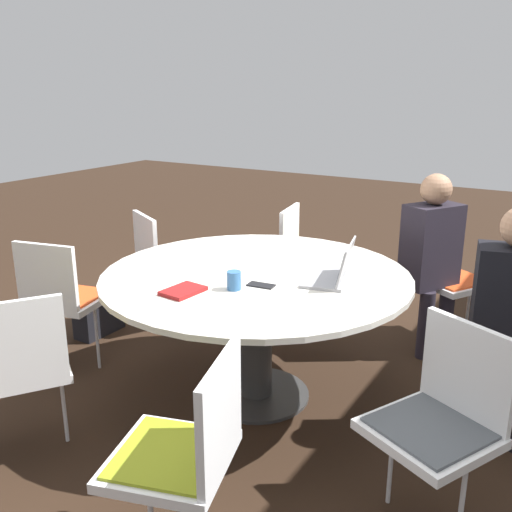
{
  "coord_description": "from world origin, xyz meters",
  "views": [
    {
      "loc": [
        2.55,
        1.55,
        1.76
      ],
      "look_at": [
        0.0,
        0.0,
        0.86
      ],
      "focal_mm": 40.0,
      "sensor_mm": 36.0,
      "label": 1
    }
  ],
  "objects_px": {
    "chair_4": "(62,292)",
    "spiral_notebook": "(183,291)",
    "handbag": "(99,315)",
    "laptop": "(334,271)",
    "coffee_cup": "(234,280)",
    "chair_5": "(19,361)",
    "chair_1": "(447,269)",
    "chair_3": "(163,259)",
    "cell_phone": "(261,285)",
    "person_1": "(432,250)",
    "person_0": "(512,309)",
    "chair_7": "(442,412)",
    "chair_2": "(305,253)",
    "chair_6": "(187,445)"
  },
  "relations": [
    {
      "from": "chair_1",
      "to": "chair_2",
      "type": "distance_m",
      "value": 1.04
    },
    {
      "from": "laptop",
      "to": "handbag",
      "type": "bearing_deg",
      "value": -105.39
    },
    {
      "from": "chair_1",
      "to": "chair_3",
      "type": "relative_size",
      "value": 1.0
    },
    {
      "from": "chair_2",
      "to": "chair_1",
      "type": "bearing_deg",
      "value": 87.93
    },
    {
      "from": "chair_5",
      "to": "spiral_notebook",
      "type": "bearing_deg",
      "value": -4.11
    },
    {
      "from": "chair_6",
      "to": "chair_1",
      "type": "bearing_deg",
      "value": -23.49
    },
    {
      "from": "chair_3",
      "to": "chair_5",
      "type": "xyz_separation_m",
      "value": [
        1.61,
        0.49,
        0.0
      ]
    },
    {
      "from": "chair_2",
      "to": "chair_6",
      "type": "height_order",
      "value": "same"
    },
    {
      "from": "chair_1",
      "to": "person_1",
      "type": "height_order",
      "value": "person_1"
    },
    {
      "from": "chair_4",
      "to": "chair_7",
      "type": "xyz_separation_m",
      "value": [
        0.15,
        2.36,
        0.0
      ]
    },
    {
      "from": "laptop",
      "to": "cell_phone",
      "type": "xyz_separation_m",
      "value": [
        0.27,
        -0.29,
        -0.05
      ]
    },
    {
      "from": "chair_4",
      "to": "handbag",
      "type": "bearing_deg",
      "value": 102.92
    },
    {
      "from": "coffee_cup",
      "to": "chair_1",
      "type": "bearing_deg",
      "value": 157.37
    },
    {
      "from": "person_0",
      "to": "chair_2",
      "type": "bearing_deg",
      "value": -44.06
    },
    {
      "from": "handbag",
      "to": "cell_phone",
      "type": "bearing_deg",
      "value": 78.55
    },
    {
      "from": "chair_3",
      "to": "cell_phone",
      "type": "relative_size",
      "value": 5.92
    },
    {
      "from": "person_1",
      "to": "laptop",
      "type": "relative_size",
      "value": 3.16
    },
    {
      "from": "laptop",
      "to": "handbag",
      "type": "height_order",
      "value": "laptop"
    },
    {
      "from": "chair_1",
      "to": "chair_7",
      "type": "relative_size",
      "value": 1.0
    },
    {
      "from": "chair_7",
      "to": "person_0",
      "type": "height_order",
      "value": "person_0"
    },
    {
      "from": "spiral_notebook",
      "to": "chair_6",
      "type": "bearing_deg",
      "value": 38.49
    },
    {
      "from": "laptop",
      "to": "handbag",
      "type": "relative_size",
      "value": 1.07
    },
    {
      "from": "chair_7",
      "to": "spiral_notebook",
      "type": "distance_m",
      "value": 1.33
    },
    {
      "from": "chair_1",
      "to": "chair_4",
      "type": "height_order",
      "value": "same"
    },
    {
      "from": "person_0",
      "to": "chair_7",
      "type": "bearing_deg",
      "value": 67.32
    },
    {
      "from": "chair_3",
      "to": "cell_phone",
      "type": "bearing_deg",
      "value": -0.54
    },
    {
      "from": "chair_4",
      "to": "spiral_notebook",
      "type": "height_order",
      "value": "chair_4"
    },
    {
      "from": "person_1",
      "to": "cell_phone",
      "type": "relative_size",
      "value": 8.3
    },
    {
      "from": "chair_1",
      "to": "chair_6",
      "type": "distance_m",
      "value": 2.57
    },
    {
      "from": "chair_1",
      "to": "laptop",
      "type": "height_order",
      "value": "laptop"
    },
    {
      "from": "handbag",
      "to": "coffee_cup",
      "type": "bearing_deg",
      "value": 73.61
    },
    {
      "from": "coffee_cup",
      "to": "cell_phone",
      "type": "height_order",
      "value": "coffee_cup"
    },
    {
      "from": "chair_4",
      "to": "cell_phone",
      "type": "distance_m",
      "value": 1.37
    },
    {
      "from": "chair_5",
      "to": "chair_3",
      "type": "bearing_deg",
      "value": 50.8
    },
    {
      "from": "chair_6",
      "to": "cell_phone",
      "type": "bearing_deg",
      "value": -0.51
    },
    {
      "from": "laptop",
      "to": "chair_7",
      "type": "bearing_deg",
      "value": 37.31
    },
    {
      "from": "chair_5",
      "to": "coffee_cup",
      "type": "bearing_deg",
      "value": -6.62
    },
    {
      "from": "chair_1",
      "to": "cell_phone",
      "type": "distance_m",
      "value": 1.66
    },
    {
      "from": "chair_3",
      "to": "chair_7",
      "type": "relative_size",
      "value": 1.0
    },
    {
      "from": "person_0",
      "to": "coffee_cup",
      "type": "xyz_separation_m",
      "value": [
        0.58,
        -1.24,
        0.09
      ]
    },
    {
      "from": "chair_4",
      "to": "coffee_cup",
      "type": "bearing_deg",
      "value": -9.89
    },
    {
      "from": "chair_3",
      "to": "chair_7",
      "type": "distance_m",
      "value": 2.5
    },
    {
      "from": "chair_1",
      "to": "chair_2",
      "type": "bearing_deg",
      "value": -50.98
    },
    {
      "from": "chair_7",
      "to": "handbag",
      "type": "xyz_separation_m",
      "value": [
        -0.64,
        -2.6,
        -0.38
      ]
    },
    {
      "from": "person_1",
      "to": "laptop",
      "type": "height_order",
      "value": "person_1"
    },
    {
      "from": "chair_1",
      "to": "chair_5",
      "type": "bearing_deg",
      "value": 1.2
    },
    {
      "from": "spiral_notebook",
      "to": "handbag",
      "type": "relative_size",
      "value": 0.62
    },
    {
      "from": "chair_5",
      "to": "laptop",
      "type": "bearing_deg",
      "value": -8.12
    },
    {
      "from": "chair_2",
      "to": "handbag",
      "type": "relative_size",
      "value": 2.41
    },
    {
      "from": "spiral_notebook",
      "to": "cell_phone",
      "type": "relative_size",
      "value": 1.52
    }
  ]
}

